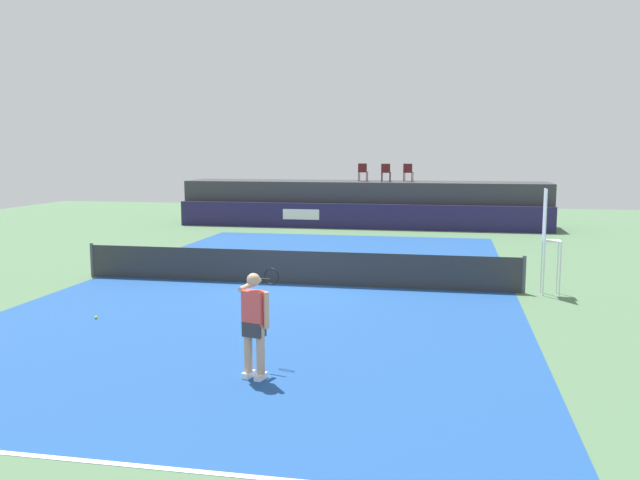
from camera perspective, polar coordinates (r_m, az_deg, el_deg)
ground_plane at (r=21.64m, az=-0.38°, el=-2.25°), size 48.00×48.00×0.00m
court_inner at (r=18.76m, az=-2.21°, el=-3.80°), size 12.00×22.00×0.00m
line_near_baseline at (r=8.95m, az=-19.31°, el=-17.43°), size 12.00×0.10×0.00m
sponsor_wall at (r=31.83m, az=3.35°, el=2.03°), size 18.00×0.22×1.20m
spectator_platform at (r=33.56m, az=3.79°, el=3.17°), size 18.00×2.80×2.20m
spectator_chair_far_left at (r=33.55m, az=3.69°, el=5.90°), size 0.45×0.45×0.89m
spectator_chair_left at (r=33.02m, az=5.67°, el=5.85°), size 0.44×0.44×0.89m
spectator_chair_center at (r=33.22m, az=7.56°, el=5.83°), size 0.48×0.48×0.89m
umpire_chair at (r=18.19m, az=18.95°, el=0.48°), size 0.45×0.45×2.76m
tennis_net at (r=18.67m, az=-2.21°, el=-2.38°), size 12.40×0.02×0.95m
net_post_near at (r=20.96m, az=-18.95°, el=-1.61°), size 0.10×0.10×1.00m
net_post_far at (r=18.29m, az=17.08°, el=-2.85°), size 0.10×0.10×1.00m
tennis_player at (r=11.02m, az=-5.62°, el=-6.96°), size 0.56×1.23×1.77m
tennis_ball at (r=15.76m, az=-18.65°, el=-6.30°), size 0.07×0.07×0.07m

